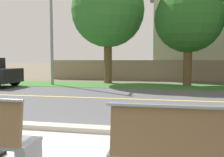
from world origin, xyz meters
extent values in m
plane|color=#665B4C|center=(0.00, 8.00, 0.00)|extent=(140.00, 140.00, 0.00)
cube|color=#ADA89E|center=(0.00, 2.35, 0.06)|extent=(44.00, 0.30, 0.11)
cube|color=#515156|center=(0.00, 6.50, 0.00)|extent=(52.00, 8.00, 0.01)
cube|color=#E0CC4C|center=(0.00, 6.50, 0.01)|extent=(48.00, 0.14, 0.01)
cube|color=#38702D|center=(0.00, 11.06, 0.01)|extent=(48.00, 2.80, 0.02)
cube|color=slate|center=(1.53, 0.39, 0.42)|extent=(2.10, 0.44, 0.05)
cube|color=brown|center=(1.53, 0.20, 0.71)|extent=(2.01, 0.12, 0.52)
cylinder|color=slate|center=(1.53, 0.19, 0.99)|extent=(2.10, 0.04, 0.04)
cylinder|color=black|center=(-6.85, 9.74, 0.32)|extent=(0.64, 0.18, 0.64)
cylinder|color=gray|center=(-5.04, 10.66, 3.52)|extent=(0.16, 0.16, 7.04)
cylinder|color=brown|center=(-2.13, 12.21, 1.36)|extent=(0.48, 0.48, 2.73)
sphere|color=#2D6B28|center=(-2.13, 12.21, 4.36)|extent=(4.36, 4.36, 4.36)
cylinder|color=brown|center=(2.45, 11.56, 1.14)|extent=(0.45, 0.45, 2.28)
sphere|color=#23561E|center=(2.45, 11.56, 3.64)|extent=(3.64, 3.64, 3.64)
cube|color=gray|center=(-0.38, 14.67, 0.70)|extent=(13.00, 0.36, 1.40)
cube|color=#232833|center=(4.01, 14.64, 3.70)|extent=(1.10, 0.06, 1.30)
camera|label=1|loc=(1.03, -2.26, 1.45)|focal=39.08mm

